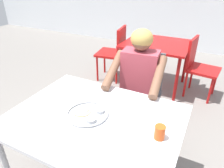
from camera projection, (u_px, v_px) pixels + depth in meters
table_foreground at (95, 124)px, 1.52m from camera, size 1.21×0.93×0.72m
thali_tray at (88, 114)px, 1.50m from camera, size 0.30×0.30×0.03m
drinking_cup at (160, 132)px, 1.28m from camera, size 0.07×0.07×0.09m
chair_foreground at (142, 88)px, 2.26m from camera, size 0.46×0.47×0.90m
diner_foreground at (137, 81)px, 1.98m from camera, size 0.53×0.58×1.19m
table_background_red at (156, 48)px, 3.09m from camera, size 0.93×0.82×0.71m
chair_red_left at (115, 50)px, 3.38m from camera, size 0.47×0.48×0.88m
chair_red_right at (198, 64)px, 2.94m from camera, size 0.47×0.44×0.84m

